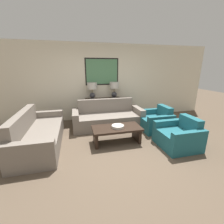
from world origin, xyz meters
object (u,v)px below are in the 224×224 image
(table_lamp_left, at_px, (92,88))
(armchair_near_back_wall, at_px, (155,121))
(table_lamp_right, at_px, (114,88))
(console_table, at_px, (104,109))
(decorative_bowl, at_px, (118,126))
(coffee_table, at_px, (117,131))
(couch_by_back_wall, at_px, (108,118))
(armchair_near_camera, at_px, (178,136))
(couch_by_side, at_px, (39,135))

(table_lamp_left, distance_m, armchair_near_back_wall, 2.35)
(table_lamp_right, distance_m, armchair_near_back_wall, 1.85)
(console_table, distance_m, decorative_bowl, 1.85)
(coffee_table, bearing_deg, couch_by_back_wall, 89.09)
(console_table, height_order, table_lamp_left, table_lamp_left)
(armchair_near_camera, bearing_deg, console_table, 119.91)
(table_lamp_right, bearing_deg, coffee_table, -102.65)
(couch_by_side, xyz_separation_m, coffee_table, (1.88, -0.32, 0.02))
(table_lamp_right, height_order, armchair_near_camera, table_lamp_right)
(table_lamp_right, height_order, armchair_near_back_wall, table_lamp_right)
(table_lamp_right, relative_size, decorative_bowl, 1.84)
(table_lamp_left, height_order, decorative_bowl, table_lamp_left)
(console_table, height_order, table_lamp_right, table_lamp_right)
(armchair_near_back_wall, bearing_deg, table_lamp_left, 143.75)
(coffee_table, relative_size, armchair_near_camera, 1.36)
(table_lamp_left, relative_size, armchair_near_back_wall, 0.63)
(decorative_bowl, relative_size, armchair_near_camera, 0.34)
(console_table, relative_size, armchair_near_camera, 1.42)
(table_lamp_left, distance_m, couch_by_back_wall, 1.17)
(armchair_near_back_wall, bearing_deg, coffee_table, -158.61)
(console_table, xyz_separation_m, couch_by_back_wall, (0.00, -0.68, -0.11))
(couch_by_back_wall, distance_m, armchair_near_camera, 2.17)
(decorative_bowl, height_order, armchair_near_camera, armchair_near_camera)
(decorative_bowl, bearing_deg, coffee_table, 127.65)
(table_lamp_left, height_order, couch_by_side, table_lamp_left)
(table_lamp_left, height_order, armchair_near_back_wall, table_lamp_left)
(couch_by_back_wall, xyz_separation_m, couch_by_side, (-1.90, -0.84, 0.00))
(table_lamp_left, bearing_deg, armchair_near_back_wall, -36.25)
(table_lamp_right, bearing_deg, decorative_bowl, -101.97)
(table_lamp_left, bearing_deg, armchair_near_camera, -53.47)
(console_table, relative_size, table_lamp_left, 2.26)
(coffee_table, relative_size, armchair_near_back_wall, 1.36)
(console_table, distance_m, armchair_near_camera, 2.74)
(table_lamp_right, distance_m, decorative_bowl, 2.02)
(couch_by_back_wall, distance_m, decorative_bowl, 1.18)
(table_lamp_left, bearing_deg, table_lamp_right, 0.00)
(console_table, bearing_deg, decorative_bowl, -90.02)
(decorative_bowl, height_order, armchair_near_back_wall, armchair_near_back_wall)
(couch_by_side, height_order, coffee_table, couch_by_side)
(coffee_table, bearing_deg, table_lamp_right, 77.35)
(decorative_bowl, bearing_deg, table_lamp_left, 101.94)
(console_table, bearing_deg, couch_by_back_wall, -90.00)
(couch_by_back_wall, relative_size, couch_by_side, 1.00)
(couch_by_back_wall, height_order, couch_by_side, same)
(table_lamp_right, distance_m, coffee_table, 2.06)
(table_lamp_right, relative_size, couch_by_side, 0.26)
(table_lamp_right, bearing_deg, table_lamp_left, 180.00)
(coffee_table, xyz_separation_m, armchair_near_back_wall, (1.38, 0.54, -0.05))
(couch_by_back_wall, bearing_deg, armchair_near_back_wall, -24.11)
(table_lamp_right, relative_size, coffee_table, 0.46)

